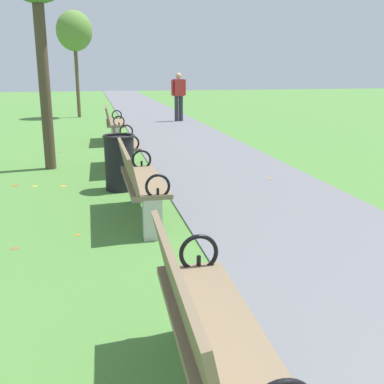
{
  "coord_description": "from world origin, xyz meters",
  "views": [
    {
      "loc": [
        -1.03,
        1.01,
        1.79
      ],
      "look_at": [
        -0.05,
        5.59,
        0.55
      ],
      "focal_mm": 43.75,
      "sensor_mm": 36.0,
      "label": 1
    }
  ],
  "objects_px": {
    "tree_2": "(74,32)",
    "pedestrian_walking": "(179,94)",
    "park_bench_2": "(207,329)",
    "park_bench_5": "(113,122)",
    "trash_bin": "(120,162)",
    "park_bench_4": "(123,143)",
    "park_bench_3": "(139,180)"
  },
  "relations": [
    {
      "from": "park_bench_2",
      "to": "park_bench_4",
      "type": "height_order",
      "value": "same"
    },
    {
      "from": "park_bench_2",
      "to": "tree_2",
      "type": "height_order",
      "value": "tree_2"
    },
    {
      "from": "park_bench_5",
      "to": "pedestrian_walking",
      "type": "distance_m",
      "value": 4.87
    },
    {
      "from": "park_bench_3",
      "to": "pedestrian_walking",
      "type": "xyz_separation_m",
      "value": [
        2.43,
        10.51,
        0.44
      ]
    },
    {
      "from": "park_bench_5",
      "to": "trash_bin",
      "type": "distance_m",
      "value": 4.83
    },
    {
      "from": "park_bench_4",
      "to": "pedestrian_walking",
      "type": "xyz_separation_m",
      "value": [
        2.43,
        7.52,
        0.44
      ]
    },
    {
      "from": "tree_2",
      "to": "pedestrian_walking",
      "type": "relative_size",
      "value": 2.34
    },
    {
      "from": "park_bench_3",
      "to": "park_bench_2",
      "type": "bearing_deg",
      "value": -90.0
    },
    {
      "from": "park_bench_4",
      "to": "park_bench_5",
      "type": "bearing_deg",
      "value": 90.0
    },
    {
      "from": "park_bench_3",
      "to": "trash_bin",
      "type": "relative_size",
      "value": 1.91
    },
    {
      "from": "park_bench_4",
      "to": "trash_bin",
      "type": "bearing_deg",
      "value": -95.58
    },
    {
      "from": "pedestrian_walking",
      "to": "trash_bin",
      "type": "bearing_deg",
      "value": -105.93
    },
    {
      "from": "pedestrian_walking",
      "to": "trash_bin",
      "type": "xyz_separation_m",
      "value": [
        -2.58,
        -9.03,
        -0.5
      ]
    },
    {
      "from": "park_bench_2",
      "to": "park_bench_4",
      "type": "bearing_deg",
      "value": 90.0
    },
    {
      "from": "park_bench_2",
      "to": "park_bench_4",
      "type": "relative_size",
      "value": 1.0
    },
    {
      "from": "park_bench_3",
      "to": "park_bench_4",
      "type": "distance_m",
      "value": 2.99
    },
    {
      "from": "park_bench_2",
      "to": "tree_2",
      "type": "bearing_deg",
      "value": 93.42
    },
    {
      "from": "park_bench_3",
      "to": "trash_bin",
      "type": "height_order",
      "value": "park_bench_3"
    },
    {
      "from": "park_bench_2",
      "to": "park_bench_4",
      "type": "xyz_separation_m",
      "value": [
        -0.0,
        6.38,
        0.0
      ]
    },
    {
      "from": "trash_bin",
      "to": "park_bench_4",
      "type": "bearing_deg",
      "value": 84.42
    },
    {
      "from": "park_bench_2",
      "to": "park_bench_5",
      "type": "xyz_separation_m",
      "value": [
        0.0,
        9.71,
        0.0
      ]
    },
    {
      "from": "tree_2",
      "to": "pedestrian_walking",
      "type": "height_order",
      "value": "tree_2"
    },
    {
      "from": "pedestrian_walking",
      "to": "trash_bin",
      "type": "relative_size",
      "value": 1.93
    },
    {
      "from": "park_bench_4",
      "to": "trash_bin",
      "type": "xyz_separation_m",
      "value": [
        -0.15,
        -1.51,
        -0.06
      ]
    },
    {
      "from": "park_bench_5",
      "to": "pedestrian_walking",
      "type": "xyz_separation_m",
      "value": [
        2.43,
        4.19,
        0.44
      ]
    },
    {
      "from": "pedestrian_walking",
      "to": "park_bench_2",
      "type": "bearing_deg",
      "value": -99.91
    },
    {
      "from": "pedestrian_walking",
      "to": "trash_bin",
      "type": "height_order",
      "value": "pedestrian_walking"
    },
    {
      "from": "park_bench_2",
      "to": "park_bench_5",
      "type": "distance_m",
      "value": 9.71
    },
    {
      "from": "park_bench_2",
      "to": "trash_bin",
      "type": "relative_size",
      "value": 1.92
    },
    {
      "from": "park_bench_5",
      "to": "trash_bin",
      "type": "bearing_deg",
      "value": -91.75
    },
    {
      "from": "trash_bin",
      "to": "park_bench_5",
      "type": "bearing_deg",
      "value": 88.25
    },
    {
      "from": "trash_bin",
      "to": "tree_2",
      "type": "bearing_deg",
      "value": 94.15
    }
  ]
}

